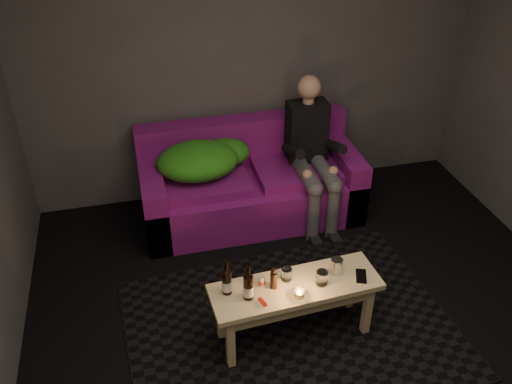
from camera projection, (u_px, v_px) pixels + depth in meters
floor at (336, 365)px, 3.51m from camera, size 4.50×4.50×0.00m
room at (329, 102)px, 2.99m from camera, size 4.50×4.50×4.50m
rug at (291, 328)px, 3.77m from camera, size 2.32×1.75×0.01m
sofa at (249, 184)px, 4.80m from camera, size 1.88×0.85×0.81m
green_blanket at (202, 159)px, 4.53m from camera, size 0.83×0.56×0.28m
person at (312, 150)px, 4.58m from camera, size 0.34×0.78×1.25m
coffee_table at (295, 294)px, 3.53m from camera, size 1.13×0.42×0.46m
beer_bottle_a at (227, 281)px, 3.38m from camera, size 0.06×0.06×0.26m
beer_bottle_b at (248, 286)px, 3.34m from camera, size 0.06×0.06×0.26m
salt_shaker at (262, 281)px, 3.46m from camera, size 0.04×0.04×0.08m
pepper_mill at (274, 280)px, 3.43m from camera, size 0.05×0.05×0.12m
tumbler_back at (287, 274)px, 3.51m from camera, size 0.09×0.09×0.09m
tealight at (299, 294)px, 3.38m from camera, size 0.07×0.07×0.05m
tumbler_front at (322, 278)px, 3.47m from camera, size 0.10×0.10×0.10m
steel_cup at (336, 266)px, 3.56m from camera, size 0.08×0.08×0.11m
smartphone at (361, 276)px, 3.55m from camera, size 0.11×0.15×0.01m
red_lighter at (263, 302)px, 3.35m from camera, size 0.04×0.08×0.01m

